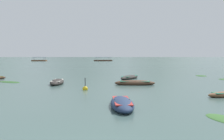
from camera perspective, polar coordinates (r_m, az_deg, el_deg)
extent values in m
plane|color=#425B56|center=(1505.94, -3.68, 2.95)|extent=(6000.00, 6000.00, 0.00)
cone|color=#4C5B56|center=(2399.00, -5.64, 7.30)|extent=(1158.12, 1158.12, 361.38)
cone|color=slate|center=(2489.50, 10.35, 7.20)|extent=(995.17, 995.17, 369.48)
ellipsoid|color=navy|center=(14.13, 2.23, -7.57)|extent=(1.28, 4.07, 0.63)
cube|color=#B22D28|center=(14.10, 2.23, -6.81)|extent=(0.92, 2.93, 0.05)
cube|color=navy|center=(14.09, 2.23, -6.61)|extent=(0.85, 0.09, 0.04)
ellipsoid|color=#2D2826|center=(26.49, -12.13, -2.67)|extent=(1.30, 4.14, 0.61)
cube|color=#B7B2A3|center=(26.47, -12.14, -2.28)|extent=(0.94, 2.98, 0.05)
cube|color=#2D2826|center=(26.47, -12.14, -2.17)|extent=(0.85, 0.09, 0.04)
ellipsoid|color=#4C3323|center=(25.25, 5.10, -2.91)|extent=(4.09, 1.67, 0.58)
cube|color=#197A56|center=(25.23, 5.10, -2.52)|extent=(2.94, 1.20, 0.05)
cube|color=#4C3323|center=(25.23, 5.10, -2.41)|extent=(0.17, 0.87, 0.04)
ellipsoid|color=#2D2826|center=(31.92, 3.93, -1.67)|extent=(3.34, 4.41, 0.55)
cube|color=#197A56|center=(31.90, 3.93, -1.38)|extent=(2.40, 3.18, 0.05)
cube|color=#2D2826|center=(31.90, 3.93, -1.29)|extent=(0.75, 0.50, 0.04)
cube|color=#4C3323|center=(150.12, -1.98, 2.09)|extent=(10.98, 7.39, 0.90)
cylinder|color=#4C4742|center=(153.03, -0.85, 2.54)|extent=(0.10, 0.10, 1.80)
cylinder|color=#4C4742|center=(150.51, -0.39, 2.53)|extent=(0.10, 0.10, 1.80)
cylinder|color=#4C4742|center=(149.82, -3.57, 2.52)|extent=(0.10, 0.10, 1.80)
cylinder|color=#4C4742|center=(147.24, -3.15, 2.51)|extent=(0.10, 0.10, 1.80)
cube|color=#334C75|center=(150.10, -1.98, 2.87)|extent=(9.22, 6.21, 0.12)
cube|color=brown|center=(153.35, -15.90, 2.00)|extent=(8.84, 4.33, 0.90)
cylinder|color=#4C4742|center=(153.17, -14.64, 2.44)|extent=(0.10, 0.10, 1.80)
cylinder|color=#4C4742|center=(151.12, -14.93, 2.43)|extent=(0.10, 0.10, 1.80)
cylinder|color=#4C4742|center=(155.59, -16.85, 2.41)|extent=(0.10, 0.10, 1.80)
cylinder|color=#4C4742|center=(153.57, -17.17, 2.40)|extent=(0.10, 0.10, 1.80)
cube|color=#334C75|center=(153.33, -15.91, 2.76)|extent=(7.43, 3.63, 0.12)
sphere|color=yellow|center=(21.42, -6.00, -4.21)|extent=(0.45, 0.45, 0.45)
cylinder|color=black|center=(21.37, -6.00, -2.98)|extent=(0.06, 0.06, 0.92)
ellipsoid|color=#2D5628|center=(38.72, 19.23, -1.25)|extent=(1.91, 2.86, 0.14)
ellipsoid|color=#2D5628|center=(29.90, -21.86, -2.52)|extent=(3.32, 3.00, 0.14)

